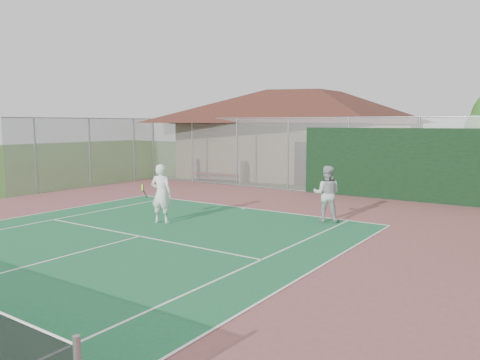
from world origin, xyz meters
name	(u,v)px	position (x,y,z in m)	size (l,w,h in m)	color
back_fence	(350,159)	(2.11, 16.98, 1.67)	(20.08, 0.11, 3.53)	gray
side_fence_left	(90,153)	(-10.00, 12.50, 1.75)	(0.08, 9.00, 3.50)	gray
clubhouse	(304,125)	(-3.31, 23.25, 3.15)	(15.77, 11.85, 6.21)	tan
bleachers	(224,169)	(-6.10, 18.70, 0.64)	(3.54, 2.42, 1.21)	#AB3727
player_white_front	(161,194)	(-0.80, 8.11, 0.96)	(1.12, 0.74, 1.92)	white
player_grey_back	(327,194)	(3.55, 11.34, 0.92)	(1.08, 0.96, 1.85)	#B1B4B6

